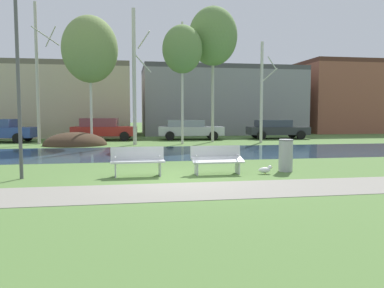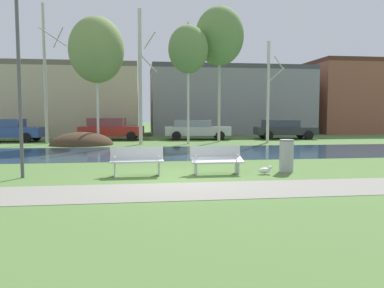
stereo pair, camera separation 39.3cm
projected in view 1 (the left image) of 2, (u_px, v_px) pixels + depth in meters
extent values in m
plane|color=#517538|center=(156.00, 148.00, 20.66)|extent=(120.00, 120.00, 0.00)
cube|color=gray|center=(191.00, 191.00, 9.24)|extent=(60.00, 2.15, 0.01)
cube|color=#284256|center=(160.00, 153.00, 18.27)|extent=(80.00, 6.71, 0.01)
ellipsoid|color=#423021|center=(75.00, 145.00, 22.58)|extent=(3.71, 3.03, 1.56)
cube|color=silver|center=(138.00, 162.00, 11.32)|extent=(1.61, 0.50, 0.05)
cube|color=silver|center=(137.00, 153.00, 11.58)|extent=(1.60, 0.11, 0.40)
cube|color=silver|center=(115.00, 169.00, 11.28)|extent=(0.05, 0.43, 0.45)
cube|color=silver|center=(160.00, 168.00, 11.51)|extent=(0.05, 0.43, 0.45)
cylinder|color=silver|center=(115.00, 157.00, 11.21)|extent=(0.05, 0.28, 0.04)
cylinder|color=silver|center=(160.00, 156.00, 11.45)|extent=(0.05, 0.28, 0.04)
cube|color=silver|center=(218.00, 160.00, 11.72)|extent=(1.61, 0.50, 0.18)
cube|color=silver|center=(215.00, 152.00, 11.98)|extent=(1.60, 0.11, 0.40)
cube|color=silver|center=(196.00, 167.00, 11.68)|extent=(0.05, 0.43, 0.45)
cube|color=silver|center=(237.00, 166.00, 11.92)|extent=(0.05, 0.43, 0.45)
cylinder|color=silver|center=(197.00, 156.00, 11.61)|extent=(0.05, 0.28, 0.04)
cylinder|color=silver|center=(238.00, 155.00, 11.85)|extent=(0.05, 0.28, 0.04)
cylinder|color=#999B9E|center=(286.00, 155.00, 12.35)|extent=(0.45, 0.45, 1.04)
torus|color=#5B5D5E|center=(286.00, 140.00, 12.31)|extent=(0.47, 0.47, 0.04)
ellipsoid|color=white|center=(264.00, 170.00, 11.84)|extent=(0.39, 0.17, 0.17)
sphere|color=white|center=(270.00, 167.00, 11.86)|extent=(0.12, 0.12, 0.12)
cone|color=gold|center=(272.00, 167.00, 11.87)|extent=(0.07, 0.04, 0.04)
cylinder|color=gold|center=(265.00, 173.00, 11.81)|extent=(0.01, 0.01, 0.10)
cylinder|color=gold|center=(265.00, 172.00, 11.88)|extent=(0.01, 0.01, 0.10)
cylinder|color=#4C4C51|center=(18.00, 74.00, 10.74)|extent=(0.10, 0.10, 5.96)
cylinder|color=#BCB7A8|center=(37.00, 74.00, 23.13)|extent=(0.18, 0.18, 8.57)
cylinder|color=#BCB7A8|center=(51.00, 37.00, 23.57)|extent=(0.92, 1.30, 1.08)
cylinder|color=#BCB7A8|center=(45.00, 36.00, 22.37)|extent=(1.36, 1.32, 0.88)
cylinder|color=beige|center=(91.00, 84.00, 22.67)|extent=(0.14, 0.14, 7.27)
ellipsoid|color=olive|center=(90.00, 49.00, 22.51)|extent=(3.27, 3.27, 3.93)
cylinder|color=beige|center=(134.00, 77.00, 22.73)|extent=(0.22, 0.22, 8.08)
cylinder|color=beige|center=(144.00, 40.00, 23.06)|extent=(0.75, 1.05, 0.94)
cylinder|color=beige|center=(143.00, 64.00, 22.23)|extent=(0.99, 0.97, 0.92)
cylinder|color=beige|center=(182.00, 84.00, 23.34)|extent=(0.14, 0.14, 7.42)
ellipsoid|color=#668947|center=(182.00, 49.00, 23.18)|extent=(2.43, 2.43, 2.92)
cylinder|color=#BCB7A8|center=(213.00, 75.00, 25.08)|extent=(0.18, 0.18, 8.87)
ellipsoid|color=#668947|center=(213.00, 36.00, 24.88)|extent=(3.18, 3.18, 3.81)
cylinder|color=beige|center=(262.00, 93.00, 24.46)|extent=(0.18, 0.18, 6.44)
cylinder|color=beige|center=(269.00, 76.00, 24.91)|extent=(0.79, 1.12, 0.91)
cylinder|color=beige|center=(272.00, 63.00, 23.90)|extent=(0.97, 0.95, 0.71)
cylinder|color=black|center=(28.00, 136.00, 25.92)|extent=(0.66, 0.28, 0.64)
cylinder|color=black|center=(18.00, 138.00, 24.15)|extent=(0.66, 0.28, 0.64)
cube|color=maroon|center=(105.00, 131.00, 26.90)|extent=(4.57, 2.27, 0.65)
cube|color=brown|center=(100.00, 122.00, 26.83)|extent=(2.61, 1.87, 0.59)
cylinder|color=black|center=(127.00, 135.00, 27.98)|extent=(0.66, 0.28, 0.64)
cylinder|color=black|center=(124.00, 136.00, 26.10)|extent=(0.66, 0.28, 0.64)
cylinder|color=black|center=(87.00, 135.00, 27.75)|extent=(0.66, 0.28, 0.64)
cylinder|color=black|center=(81.00, 136.00, 25.88)|extent=(0.66, 0.28, 0.64)
cube|color=#B2B5BC|center=(191.00, 131.00, 27.62)|extent=(4.81, 2.29, 0.62)
cube|color=gray|center=(186.00, 123.00, 27.55)|extent=(2.75, 1.88, 0.47)
cylinder|color=black|center=(210.00, 134.00, 28.70)|extent=(0.66, 0.28, 0.64)
cylinder|color=black|center=(214.00, 136.00, 26.83)|extent=(0.66, 0.28, 0.64)
cylinder|color=black|center=(169.00, 134.00, 28.46)|extent=(0.66, 0.28, 0.64)
cylinder|color=black|center=(170.00, 136.00, 26.60)|extent=(0.66, 0.28, 0.64)
cube|color=#282B30|center=(277.00, 131.00, 28.50)|extent=(4.57, 2.26, 0.57)
cube|color=#2F3648|center=(273.00, 123.00, 28.43)|extent=(2.61, 1.87, 0.51)
cylinder|color=black|center=(292.00, 134.00, 29.57)|extent=(0.66, 0.28, 0.64)
cylinder|color=black|center=(301.00, 135.00, 27.71)|extent=(0.66, 0.28, 0.64)
cylinder|color=black|center=(255.00, 134.00, 29.35)|extent=(0.66, 0.28, 0.64)
cylinder|color=black|center=(262.00, 135.00, 27.48)|extent=(0.66, 0.28, 0.64)
cube|color=#BCAD8E|center=(45.00, 103.00, 32.76)|extent=(14.44, 9.65, 5.50)
cube|color=#675F4E|center=(44.00, 69.00, 32.52)|extent=(14.44, 9.65, 0.40)
cube|color=gray|center=(220.00, 103.00, 35.75)|extent=(14.35, 7.50, 5.67)
cube|color=#48484B|center=(220.00, 71.00, 35.51)|extent=(14.35, 7.50, 0.40)
cube|color=brown|center=(355.00, 100.00, 38.94)|extent=(12.15, 7.78, 6.56)
cube|color=#4E2C21|center=(356.00, 65.00, 38.67)|extent=(12.15, 7.78, 0.40)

